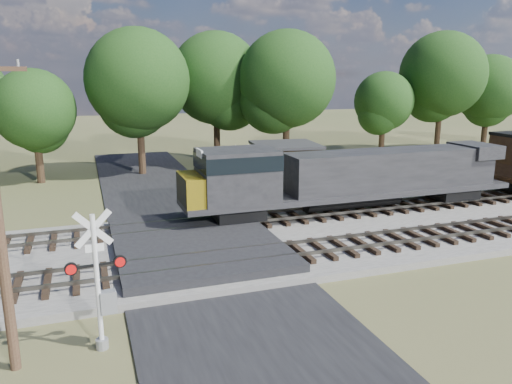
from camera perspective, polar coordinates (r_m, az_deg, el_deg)
name	(u,v)px	position (r m, az deg, el deg)	size (l,w,h in m)	color
ground	(198,255)	(22.15, -6.61, -7.20)	(160.00, 160.00, 0.00)	#48522B
ballast_bed	(388,227)	(26.38, 14.87, -3.83)	(140.00, 10.00, 0.30)	gray
road	(198,254)	(22.14, -6.61, -7.10)	(7.00, 60.00, 0.08)	black
crossing_panel	(196,245)	(22.50, -6.91, -6.02)	(7.00, 9.00, 0.62)	#262628
track_near	(282,253)	(21.08, 2.94, -7.01)	(140.00, 2.60, 0.33)	black
track_far	(245,221)	(25.54, -1.26, -3.33)	(140.00, 2.60, 0.33)	black
crossing_signal_near	(101,293)	(15.00, -17.26, -10.92)	(1.67, 0.39, 4.16)	silver
crossing_signal_far	(241,184)	(28.58, -1.73, 0.95)	(1.56, 0.34, 3.87)	silver
equipment_shed	(285,164)	(35.34, 3.37, 3.20)	(4.88, 4.88, 3.00)	#412F1B
treeline	(214,86)	(41.84, -4.85, 12.00)	(81.00, 12.33, 11.79)	black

